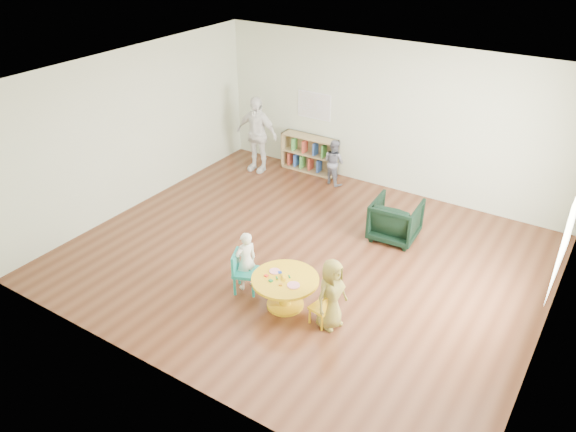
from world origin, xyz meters
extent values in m
plane|color=#542C1A|center=(0.00, 0.00, 0.00)|extent=(7.00, 7.00, 0.00)
cube|color=white|center=(0.00, 0.00, 2.75)|extent=(7.00, 6.00, 0.10)
cube|color=beige|center=(0.00, 3.00, 1.40)|extent=(7.00, 0.10, 2.80)
cube|color=beige|center=(0.00, -3.00, 1.40)|extent=(7.00, 0.10, 2.80)
cube|color=beige|center=(-3.50, 0.00, 1.40)|extent=(0.10, 6.00, 2.80)
cube|color=beige|center=(3.50, 0.00, 1.40)|extent=(0.10, 6.00, 2.80)
cube|color=white|center=(3.48, 0.30, 1.50)|extent=(0.02, 1.60, 1.30)
cylinder|color=yellow|center=(0.41, -1.17, 0.21)|extent=(0.16, 0.16, 0.42)
cylinder|color=yellow|center=(0.41, -1.17, 0.02)|extent=(0.51, 0.51, 0.04)
cylinder|color=yellow|center=(0.41, -1.17, 0.44)|extent=(0.92, 0.92, 0.04)
cylinder|color=pink|center=(0.21, -1.12, 0.47)|extent=(0.15, 0.15, 0.02)
cylinder|color=pink|center=(0.60, -1.25, 0.47)|extent=(0.17, 0.17, 0.02)
cylinder|color=yellow|center=(0.39, -1.19, 0.48)|extent=(0.12, 0.11, 0.04)
cylinder|color=#167E36|center=(0.33, -1.25, 0.48)|extent=(0.05, 0.05, 0.02)
cylinder|color=#167E36|center=(0.45, -1.13, 0.48)|extent=(0.05, 0.05, 0.02)
cube|color=red|center=(0.17, -1.27, 0.47)|extent=(0.06, 0.05, 0.02)
cube|color=orange|center=(0.44, -1.33, 0.47)|extent=(0.06, 0.07, 0.02)
cube|color=#173DB3|center=(0.28, -1.11, 0.47)|extent=(0.07, 0.07, 0.02)
cube|color=#167E36|center=(0.29, -1.33, 0.47)|extent=(0.06, 0.05, 0.02)
cube|color=teal|center=(-0.25, -1.18, 0.31)|extent=(0.44, 0.44, 0.04)
cube|color=teal|center=(-0.38, -1.23, 0.48)|extent=(0.16, 0.32, 0.29)
cylinder|color=teal|center=(-0.42, -1.11, 0.14)|extent=(0.04, 0.04, 0.29)
cylinder|color=teal|center=(-0.32, -1.35, 0.14)|extent=(0.04, 0.04, 0.29)
cylinder|color=teal|center=(-0.18, -1.00, 0.14)|extent=(0.04, 0.04, 0.29)
cylinder|color=teal|center=(-0.07, -1.25, 0.14)|extent=(0.04, 0.04, 0.29)
cube|color=yellow|center=(1.01, -1.22, 0.25)|extent=(0.31, 0.31, 0.04)
cube|color=yellow|center=(1.12, -1.24, 0.38)|extent=(0.08, 0.26, 0.23)
cylinder|color=yellow|center=(1.09, -1.34, 0.11)|extent=(0.03, 0.03, 0.23)
cylinder|color=yellow|center=(1.13, -1.14, 0.11)|extent=(0.03, 0.03, 0.23)
cylinder|color=yellow|center=(0.88, -1.30, 0.11)|extent=(0.03, 0.03, 0.23)
cylinder|color=yellow|center=(0.92, -1.09, 0.11)|extent=(0.03, 0.03, 0.23)
cube|color=tan|center=(-2.19, 2.83, 0.38)|extent=(0.03, 0.30, 0.75)
cube|color=tan|center=(-1.01, 2.83, 0.38)|extent=(0.03, 0.30, 0.75)
cube|color=tan|center=(-1.60, 2.83, 0.01)|extent=(1.20, 0.30, 0.03)
cube|color=tan|center=(-1.60, 2.83, 0.73)|extent=(1.20, 0.30, 0.03)
cube|color=tan|center=(-1.60, 2.83, 0.38)|extent=(1.14, 0.28, 0.03)
cube|color=tan|center=(-1.60, 2.97, 0.38)|extent=(1.20, 0.02, 0.75)
cube|color=#C34834|center=(-2.05, 2.81, 0.18)|extent=(0.04, 0.18, 0.26)
cube|color=#355FBC|center=(-1.90, 2.81, 0.18)|extent=(0.04, 0.18, 0.26)
cube|color=#54B252|center=(-1.75, 2.81, 0.18)|extent=(0.04, 0.18, 0.26)
cube|color=#C34834|center=(-1.55, 2.81, 0.18)|extent=(0.04, 0.18, 0.26)
cube|color=#355FBC|center=(-1.35, 2.81, 0.18)|extent=(0.04, 0.18, 0.26)
cube|color=#54B252|center=(-1.95, 2.81, 0.53)|extent=(0.04, 0.18, 0.26)
cube|color=#C34834|center=(-1.70, 2.81, 0.53)|extent=(0.04, 0.18, 0.26)
cube|color=#355FBC|center=(-1.45, 2.81, 0.53)|extent=(0.04, 0.18, 0.26)
cube|color=#54B252|center=(-1.25, 2.81, 0.53)|extent=(0.04, 0.18, 0.26)
cube|color=white|center=(-1.60, 2.98, 1.35)|extent=(0.74, 0.01, 0.54)
cube|color=#E45130|center=(-1.60, 2.98, 1.35)|extent=(0.70, 0.00, 0.50)
imported|color=black|center=(0.95, 1.30, 0.34)|extent=(0.79, 0.81, 0.69)
imported|color=silver|center=(-0.29, -1.11, 0.45)|extent=(0.33, 0.39, 0.91)
imported|color=yellow|center=(1.12, -1.19, 0.50)|extent=(0.43, 0.55, 1.00)
imported|color=#171E3B|center=(-0.90, 2.58, 0.45)|extent=(0.52, 0.46, 0.91)
imported|color=white|center=(-2.53, 2.30, 0.78)|extent=(0.94, 0.44, 1.56)
camera|label=1|loc=(3.77, -6.31, 4.87)|focal=35.00mm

